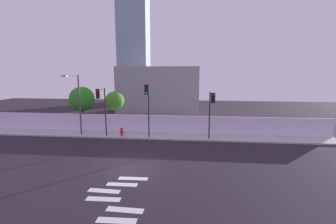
{
  "coord_description": "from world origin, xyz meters",
  "views": [
    {
      "loc": [
        4.36,
        -15.27,
        6.48
      ],
      "look_at": [
        2.01,
        6.5,
        2.83
      ],
      "focal_mm": 26.0,
      "sensor_mm": 36.0,
      "label": 1
    }
  ],
  "objects_px": {
    "traffic_light_right": "(211,106)",
    "street_lamp_curbside": "(77,99)",
    "traffic_light_left": "(148,99)",
    "fire_hydrant": "(122,131)",
    "roadside_tree_midleft": "(115,101)",
    "traffic_light_center": "(102,102)",
    "roadside_tree_leftmost": "(82,99)"
  },
  "relations": [
    {
      "from": "traffic_light_right",
      "to": "street_lamp_curbside",
      "type": "xyz_separation_m",
      "value": [
        -13.03,
        0.47,
        0.4
      ]
    },
    {
      "from": "traffic_light_left",
      "to": "street_lamp_curbside",
      "type": "height_order",
      "value": "street_lamp_curbside"
    },
    {
      "from": "street_lamp_curbside",
      "to": "fire_hydrant",
      "type": "distance_m",
      "value": 5.39
    },
    {
      "from": "roadside_tree_midleft",
      "to": "fire_hydrant",
      "type": "bearing_deg",
      "value": -62.98
    },
    {
      "from": "traffic_light_right",
      "to": "roadside_tree_midleft",
      "type": "bearing_deg",
      "value": 158.97
    },
    {
      "from": "traffic_light_center",
      "to": "traffic_light_right",
      "type": "height_order",
      "value": "traffic_light_center"
    },
    {
      "from": "street_lamp_curbside",
      "to": "roadside_tree_leftmost",
      "type": "relative_size",
      "value": 1.26
    },
    {
      "from": "traffic_light_left",
      "to": "street_lamp_curbside",
      "type": "distance_m",
      "value": 7.19
    },
    {
      "from": "traffic_light_left",
      "to": "roadside_tree_leftmost",
      "type": "height_order",
      "value": "traffic_light_left"
    },
    {
      "from": "traffic_light_left",
      "to": "traffic_light_right",
      "type": "distance_m",
      "value": 5.9
    },
    {
      "from": "traffic_light_center",
      "to": "traffic_light_right",
      "type": "bearing_deg",
      "value": 1.02
    },
    {
      "from": "traffic_light_center",
      "to": "street_lamp_curbside",
      "type": "xyz_separation_m",
      "value": [
        -2.71,
        0.65,
        0.17
      ]
    },
    {
      "from": "fire_hydrant",
      "to": "roadside_tree_leftmost",
      "type": "relative_size",
      "value": 0.18
    },
    {
      "from": "traffic_light_right",
      "to": "roadside_tree_midleft",
      "type": "distance_m",
      "value": 11.17
    },
    {
      "from": "traffic_light_left",
      "to": "fire_hydrant",
      "type": "bearing_deg",
      "value": 163.66
    },
    {
      "from": "fire_hydrant",
      "to": "roadside_tree_midleft",
      "type": "xyz_separation_m",
      "value": [
        -1.73,
        3.4,
        2.63
      ]
    },
    {
      "from": "traffic_light_right",
      "to": "roadside_tree_leftmost",
      "type": "relative_size",
      "value": 0.93
    },
    {
      "from": "traffic_light_right",
      "to": "traffic_light_left",
      "type": "bearing_deg",
      "value": -177.9
    },
    {
      "from": "street_lamp_curbside",
      "to": "roadside_tree_midleft",
      "type": "bearing_deg",
      "value": 53.64
    },
    {
      "from": "street_lamp_curbside",
      "to": "traffic_light_left",
      "type": "bearing_deg",
      "value": -5.47
    },
    {
      "from": "street_lamp_curbside",
      "to": "roadside_tree_midleft",
      "type": "relative_size",
      "value": 1.41
    },
    {
      "from": "traffic_light_center",
      "to": "traffic_light_right",
      "type": "relative_size",
      "value": 1.07
    },
    {
      "from": "traffic_light_center",
      "to": "traffic_light_right",
      "type": "xyz_separation_m",
      "value": [
        10.31,
        0.18,
        -0.23
      ]
    },
    {
      "from": "roadside_tree_leftmost",
      "to": "fire_hydrant",
      "type": "bearing_deg",
      "value": -31.36
    },
    {
      "from": "traffic_light_left",
      "to": "roadside_tree_midleft",
      "type": "height_order",
      "value": "traffic_light_left"
    },
    {
      "from": "traffic_light_left",
      "to": "roadside_tree_midleft",
      "type": "relative_size",
      "value": 1.21
    },
    {
      "from": "traffic_light_center",
      "to": "street_lamp_curbside",
      "type": "distance_m",
      "value": 2.8
    },
    {
      "from": "street_lamp_curbside",
      "to": "roadside_tree_leftmost",
      "type": "bearing_deg",
      "value": 109.25
    },
    {
      "from": "traffic_light_left",
      "to": "roadside_tree_leftmost",
      "type": "relative_size",
      "value": 1.08
    },
    {
      "from": "traffic_light_left",
      "to": "traffic_light_right",
      "type": "bearing_deg",
      "value": 2.1
    },
    {
      "from": "traffic_light_right",
      "to": "roadside_tree_midleft",
      "type": "xyz_separation_m",
      "value": [
        -10.42,
        4.01,
        -0.18
      ]
    },
    {
      "from": "traffic_light_right",
      "to": "roadside_tree_leftmost",
      "type": "xyz_separation_m",
      "value": [
        -14.26,
        4.01,
        -0.02
      ]
    }
  ]
}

